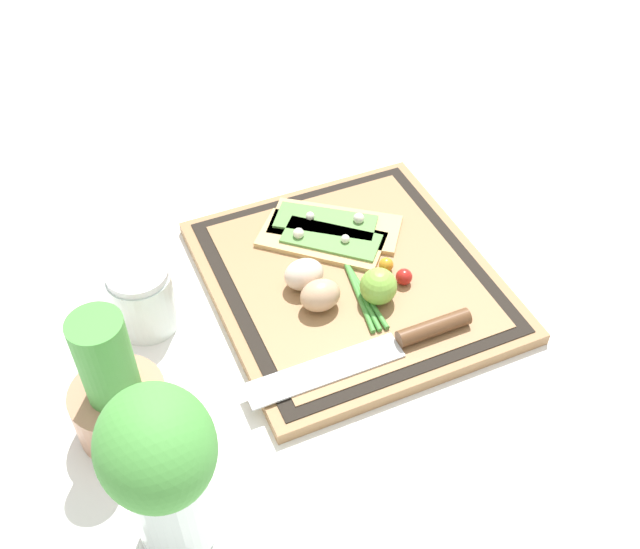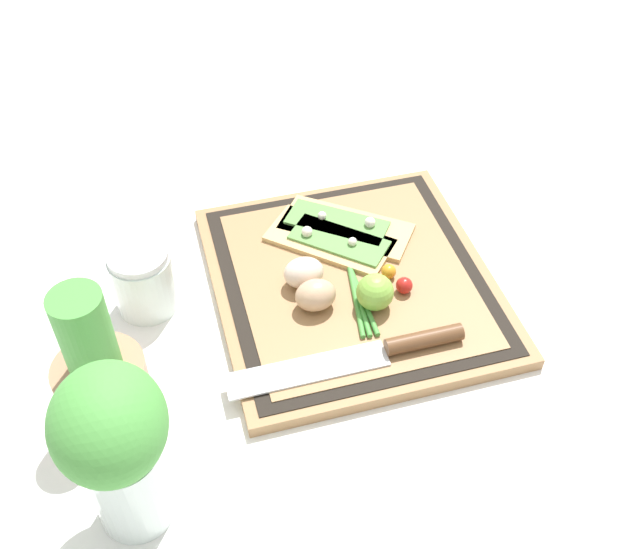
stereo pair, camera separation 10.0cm
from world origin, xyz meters
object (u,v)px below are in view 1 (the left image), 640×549
at_px(knife, 398,341).
at_px(egg_brown, 320,295).
at_px(herb_pot, 116,394).
at_px(herb_glass, 162,468).
at_px(lime, 378,286).
at_px(cherry_tomato_red, 404,277).
at_px(sauce_jar, 144,301).
at_px(egg_pink, 304,274).
at_px(pizza_slice_near, 333,224).
at_px(pizza_slice_far, 323,239).
at_px(cherry_tomato_yellow, 386,265).

relative_size(knife, egg_brown, 5.54).
relative_size(herb_pot, herb_glass, 0.85).
xyz_separation_m(lime, herb_pot, (-0.05, 0.35, 0.02)).
bearing_deg(cherry_tomato_red, egg_brown, 87.43).
bearing_deg(herb_pot, sauce_jar, -23.53).
bearing_deg(herb_glass, egg_pink, -44.00).
xyz_separation_m(pizza_slice_near, egg_pink, (-0.09, 0.09, 0.02)).
xyz_separation_m(egg_pink, cherry_tomato_red, (-0.05, -0.13, -0.01)).
bearing_deg(pizza_slice_far, herb_pot, 118.35).
distance_m(pizza_slice_near, pizza_slice_far, 0.04).
distance_m(cherry_tomato_yellow, sauce_jar, 0.33).
bearing_deg(lime, egg_pink, 51.70).
bearing_deg(sauce_jar, egg_brown, -111.25).
height_order(cherry_tomato_yellow, herb_pot, herb_pot).
relative_size(egg_pink, cherry_tomato_yellow, 2.68).
height_order(lime, herb_glass, herb_glass).
bearing_deg(egg_pink, cherry_tomato_red, -111.50).
height_order(pizza_slice_far, sauce_jar, sauce_jar).
height_order(pizza_slice_near, cherry_tomato_red, pizza_slice_near).
bearing_deg(cherry_tomato_yellow, cherry_tomato_red, -160.96).
distance_m(egg_pink, cherry_tomato_yellow, 0.12).
distance_m(cherry_tomato_red, herb_pot, 0.40).
distance_m(sauce_jar, herb_glass, 0.32).
height_order(egg_brown, cherry_tomato_red, egg_brown).
distance_m(pizza_slice_near, cherry_tomato_red, 0.15).
distance_m(egg_brown, cherry_tomato_red, 0.12).
bearing_deg(cherry_tomato_red, knife, 148.30).
xyz_separation_m(pizza_slice_near, herb_glass, (-0.35, 0.34, 0.10)).
xyz_separation_m(cherry_tomato_yellow, herb_glass, (-0.24, 0.37, 0.10)).
height_order(pizza_slice_far, herb_glass, herb_glass).
bearing_deg(pizza_slice_far, herb_glass, 136.72).
height_order(pizza_slice_far, lime, lime).
relative_size(pizza_slice_far, lime, 3.77).
bearing_deg(sauce_jar, egg_pink, -100.52).
xyz_separation_m(knife, egg_brown, (0.10, 0.06, 0.01)).
bearing_deg(pizza_slice_far, cherry_tomato_red, -150.41).
bearing_deg(cherry_tomato_red, egg_pink, 68.50).
relative_size(egg_pink, herb_pot, 0.29).
xyz_separation_m(egg_brown, egg_pink, (0.04, 0.00, 0.00)).
distance_m(egg_brown, cherry_tomato_yellow, 0.11).
distance_m(pizza_slice_near, herb_pot, 0.41).
xyz_separation_m(pizza_slice_far, sauce_jar, (-0.03, 0.27, 0.02)).
distance_m(egg_brown, sauce_jar, 0.23).
height_order(pizza_slice_near, pizza_slice_far, same).
relative_size(cherry_tomato_red, sauce_jar, 0.24).
relative_size(knife, cherry_tomato_red, 13.35).
height_order(sauce_jar, herb_glass, herb_glass).
height_order(pizza_slice_far, cherry_tomato_red, pizza_slice_far).
bearing_deg(cherry_tomato_yellow, herb_glass, 123.54).
bearing_deg(cherry_tomato_red, pizza_slice_near, 16.00).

